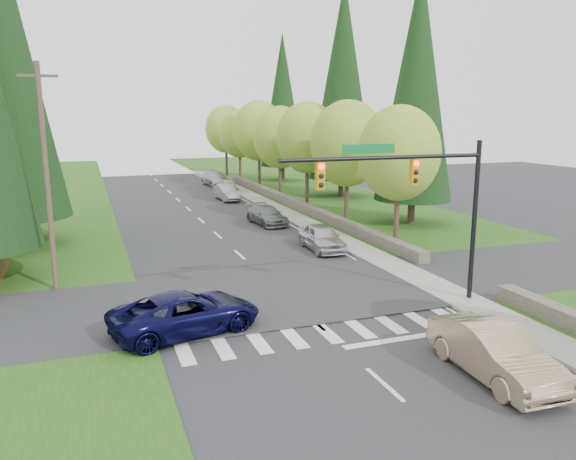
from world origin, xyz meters
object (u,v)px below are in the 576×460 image
suv_navy (186,313)px  parked_car_a (322,237)px  parked_car_c (227,193)px  sedan_champagne (494,351)px  parked_car_e (216,179)px  parked_car_b (267,215)px  parked_car_d (228,186)px

suv_navy → parked_car_a: bearing=-58.4°
parked_car_a → parked_car_c: (-0.64, 20.54, -0.05)m
sedan_champagne → parked_car_e: bearing=89.6°
parked_car_a → parked_car_b: bearing=96.5°
sedan_champagne → parked_car_d: (2.25, 42.27, -0.15)m
parked_car_a → parked_car_b: (-0.64, 8.53, -0.09)m
sedan_champagne → parked_car_b: (0.85, 25.16, -0.16)m
parked_car_d → sedan_champagne: bearing=-90.5°
parked_car_a → parked_car_b: parked_car_a is taller
parked_car_b → parked_car_d: 17.17m
parked_car_d → parked_car_a: bearing=-89.2°
suv_navy → sedan_champagne: bearing=-143.6°
parked_car_e → sedan_champagne: bearing=-98.1°
parked_car_c → parked_car_d: bearing=70.3°
parked_car_c → parked_car_e: 10.87m
parked_car_a → parked_car_d: 25.65m
sedan_champagne → parked_car_a: (1.49, 16.63, -0.07)m
suv_navy → parked_car_e: size_ratio=1.02×
sedan_champagne → parked_car_a: bearing=87.2°
parked_car_b → suv_navy: bearing=-121.6°
parked_car_b → parked_car_c: size_ratio=1.06×
parked_car_c → parked_car_e: (1.40, 10.78, 0.07)m
suv_navy → parked_car_b: suv_navy is taller
parked_car_c → parked_car_e: bearing=78.3°
parked_car_d → parked_car_e: size_ratio=0.73×
parked_car_c → parked_car_d: parked_car_c is taller
sedan_champagne → parked_car_c: 37.18m
sedan_champagne → suv_navy: size_ratio=0.90×
sedan_champagne → parked_car_d: size_ratio=1.27×
suv_navy → parked_car_c: size_ratio=1.29×
sedan_champagne → parked_car_a: 16.69m
suv_navy → parked_car_e: parked_car_e is taller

